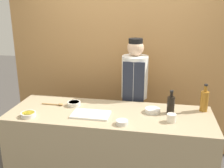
{
  "coord_description": "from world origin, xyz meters",
  "views": [
    {
      "loc": [
        0.5,
        -2.57,
        2.1
      ],
      "look_at": [
        0.0,
        0.15,
        1.23
      ],
      "focal_mm": 42.0,
      "sensor_mm": 36.0,
      "label": 1
    }
  ],
  "objects_px": {
    "cutting_board": "(91,114)",
    "cup_cream": "(171,118)",
    "sauce_bowl_brown": "(74,103)",
    "wooden_spoon": "(56,104)",
    "sauce_bowl_orange": "(153,110)",
    "bottle_soy": "(171,104)",
    "sauce_bowl_white": "(122,122)",
    "bottle_amber": "(204,101)",
    "chef_center": "(134,98)",
    "sauce_bowl_yellow": "(28,114)"
  },
  "relations": [
    {
      "from": "sauce_bowl_orange",
      "to": "sauce_bowl_brown",
      "type": "xyz_separation_m",
      "value": [
        -0.9,
        0.03,
        0.0
      ]
    },
    {
      "from": "sauce_bowl_yellow",
      "to": "bottle_amber",
      "type": "relative_size",
      "value": 0.51
    },
    {
      "from": "sauce_bowl_yellow",
      "to": "bottle_soy",
      "type": "relative_size",
      "value": 0.6
    },
    {
      "from": "sauce_bowl_brown",
      "to": "cup_cream",
      "type": "relative_size",
      "value": 1.64
    },
    {
      "from": "sauce_bowl_white",
      "to": "bottle_soy",
      "type": "relative_size",
      "value": 0.46
    },
    {
      "from": "sauce_bowl_orange",
      "to": "cutting_board",
      "type": "height_order",
      "value": "sauce_bowl_orange"
    },
    {
      "from": "cup_cream",
      "to": "bottle_amber",
      "type": "bearing_deg",
      "value": 44.14
    },
    {
      "from": "cup_cream",
      "to": "wooden_spoon",
      "type": "xyz_separation_m",
      "value": [
        -1.31,
        0.2,
        -0.03
      ]
    },
    {
      "from": "sauce_bowl_white",
      "to": "wooden_spoon",
      "type": "xyz_separation_m",
      "value": [
        -0.83,
        0.35,
        -0.01
      ]
    },
    {
      "from": "bottle_soy",
      "to": "cup_cream",
      "type": "distance_m",
      "value": 0.22
    },
    {
      "from": "cutting_board",
      "to": "bottle_soy",
      "type": "relative_size",
      "value": 1.53
    },
    {
      "from": "chef_center",
      "to": "bottle_amber",
      "type": "bearing_deg",
      "value": -23.87
    },
    {
      "from": "bottle_soy",
      "to": "cutting_board",
      "type": "bearing_deg",
      "value": -165.76
    },
    {
      "from": "bottle_amber",
      "to": "cup_cream",
      "type": "distance_m",
      "value": 0.5
    },
    {
      "from": "sauce_bowl_yellow",
      "to": "sauce_bowl_brown",
      "type": "height_order",
      "value": "sauce_bowl_brown"
    },
    {
      "from": "chef_center",
      "to": "sauce_bowl_brown",
      "type": "bearing_deg",
      "value": -144.38
    },
    {
      "from": "sauce_bowl_yellow",
      "to": "chef_center",
      "type": "relative_size",
      "value": 0.09
    },
    {
      "from": "wooden_spoon",
      "to": "bottle_soy",
      "type": "bearing_deg",
      "value": 0.51
    },
    {
      "from": "sauce_bowl_brown",
      "to": "bottle_amber",
      "type": "relative_size",
      "value": 0.49
    },
    {
      "from": "sauce_bowl_orange",
      "to": "cup_cream",
      "type": "bearing_deg",
      "value": -46.44
    },
    {
      "from": "sauce_bowl_orange",
      "to": "bottle_soy",
      "type": "xyz_separation_m",
      "value": [
        0.19,
        0.01,
        0.08
      ]
    },
    {
      "from": "wooden_spoon",
      "to": "sauce_bowl_brown",
      "type": "bearing_deg",
      "value": 7.85
    },
    {
      "from": "bottle_soy",
      "to": "bottle_amber",
      "type": "bearing_deg",
      "value": 19.86
    },
    {
      "from": "bottle_amber",
      "to": "bottle_soy",
      "type": "height_order",
      "value": "bottle_amber"
    },
    {
      "from": "bottle_soy",
      "to": "sauce_bowl_orange",
      "type": "bearing_deg",
      "value": -176.58
    },
    {
      "from": "sauce_bowl_orange",
      "to": "wooden_spoon",
      "type": "height_order",
      "value": "sauce_bowl_orange"
    },
    {
      "from": "sauce_bowl_yellow",
      "to": "bottle_soy",
      "type": "bearing_deg",
      "value": 13.83
    },
    {
      "from": "sauce_bowl_yellow",
      "to": "cutting_board",
      "type": "bearing_deg",
      "value": 13.27
    },
    {
      "from": "sauce_bowl_yellow",
      "to": "wooden_spoon",
      "type": "relative_size",
      "value": 0.59
    },
    {
      "from": "bottle_amber",
      "to": "cutting_board",
      "type": "bearing_deg",
      "value": -164.02
    },
    {
      "from": "sauce_bowl_orange",
      "to": "chef_center",
      "type": "height_order",
      "value": "chef_center"
    },
    {
      "from": "sauce_bowl_white",
      "to": "chef_center",
      "type": "xyz_separation_m",
      "value": [
        0.03,
        0.85,
        -0.06
      ]
    },
    {
      "from": "bottle_soy",
      "to": "wooden_spoon",
      "type": "height_order",
      "value": "bottle_soy"
    },
    {
      "from": "sauce_bowl_white",
      "to": "sauce_bowl_orange",
      "type": "distance_m",
      "value": 0.45
    },
    {
      "from": "sauce_bowl_yellow",
      "to": "wooden_spoon",
      "type": "bearing_deg",
      "value": 64.71
    },
    {
      "from": "sauce_bowl_yellow",
      "to": "chef_center",
      "type": "height_order",
      "value": "chef_center"
    },
    {
      "from": "sauce_bowl_brown",
      "to": "cutting_board",
      "type": "distance_m",
      "value": 0.35
    },
    {
      "from": "sauce_bowl_orange",
      "to": "chef_center",
      "type": "xyz_separation_m",
      "value": [
        -0.25,
        0.5,
        -0.06
      ]
    },
    {
      "from": "sauce_bowl_yellow",
      "to": "chef_center",
      "type": "bearing_deg",
      "value": 39.49
    },
    {
      "from": "bottle_amber",
      "to": "chef_center",
      "type": "height_order",
      "value": "chef_center"
    },
    {
      "from": "chef_center",
      "to": "sauce_bowl_orange",
      "type": "bearing_deg",
      "value": -63.24
    },
    {
      "from": "wooden_spoon",
      "to": "cutting_board",
      "type": "bearing_deg",
      "value": -23.05
    },
    {
      "from": "bottle_amber",
      "to": "chef_center",
      "type": "bearing_deg",
      "value": 156.13
    },
    {
      "from": "sauce_bowl_white",
      "to": "bottle_soy",
      "type": "distance_m",
      "value": 0.6
    },
    {
      "from": "sauce_bowl_brown",
      "to": "cutting_board",
      "type": "height_order",
      "value": "sauce_bowl_brown"
    },
    {
      "from": "cutting_board",
      "to": "cup_cream",
      "type": "relative_size",
      "value": 4.28
    },
    {
      "from": "sauce_bowl_orange",
      "to": "sauce_bowl_brown",
      "type": "bearing_deg",
      "value": 178.19
    },
    {
      "from": "bottle_amber",
      "to": "bottle_soy",
      "type": "relative_size",
      "value": 1.19
    },
    {
      "from": "sauce_bowl_orange",
      "to": "sauce_bowl_brown",
      "type": "height_order",
      "value": "sauce_bowl_brown"
    },
    {
      "from": "cutting_board",
      "to": "cup_cream",
      "type": "bearing_deg",
      "value": -0.31
    }
  ]
}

